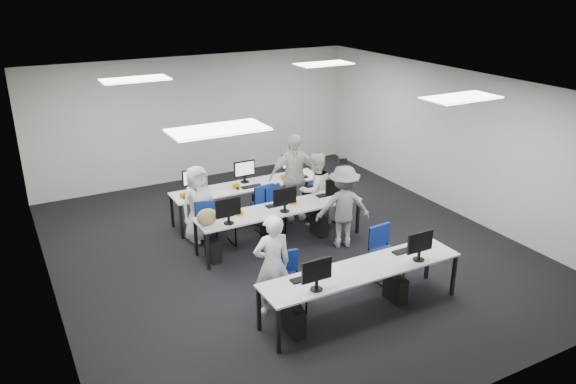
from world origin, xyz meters
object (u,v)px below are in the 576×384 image
chair_1 (385,263)px  student_3 (294,177)px  chair_0 (289,292)px  chair_3 (270,218)px  chair_2 (222,232)px  photographer (343,207)px  chair_5 (207,227)px  chair_7 (314,206)px  chair_4 (322,210)px  desk_front (362,272)px  desk_mid (280,211)px  chair_6 (266,211)px  student_2 (198,204)px  student_0 (272,265)px  student_1 (316,189)px

chair_1 → student_3: size_ratio=0.51×
chair_0 → chair_3: size_ratio=0.96×
chair_2 → chair_3: bearing=5.6°
chair_1 → photographer: photographer is taller
chair_5 → chair_7: 2.36m
chair_4 → chair_5: chair_5 is taller
desk_front → photographer: bearing=63.6°
chair_2 → chair_3: size_ratio=0.89×
chair_3 → chair_5: size_ratio=1.05×
desk_mid → chair_5: 1.46m
chair_2 → chair_5: 0.37m
chair_6 → student_2: (-1.43, -0.07, 0.47)m
chair_0 → chair_6: bearing=78.5°
chair_5 → photographer: photographer is taller
desk_front → chair_5: (-1.16, 3.40, -0.40)m
desk_front → student_0: (-1.17, 0.63, 0.11)m
chair_2 → student_3: (1.77, 0.46, 0.64)m
chair_4 → chair_7: chair_4 is taller
photographer → chair_0: bearing=57.4°
chair_0 → chair_2: chair_0 is taller
desk_front → student_3: 3.63m
chair_2 → student_2: 0.70m
student_3 → chair_1: bearing=-80.1°
chair_1 → chair_7: chair_1 is taller
chair_7 → chair_6: bearing=167.5°
chair_6 → chair_2: bearing=-177.9°
chair_1 → chair_2: size_ratio=1.12×
chair_5 → student_3: bearing=23.5°
chair_1 → desk_front: bearing=-151.9°
chair_0 → chair_1: (1.82, 0.01, 0.01)m
chair_0 → chair_1: chair_1 is taller
chair_0 → student_2: (-0.36, 2.89, 0.46)m
chair_6 → student_1: (0.88, -0.49, 0.48)m
chair_2 → photographer: 2.30m
desk_mid → student_0: bearing=-120.6°
desk_mid → student_2: bearing=145.1°
chair_3 → student_1: student_1 is taller
chair_5 → chair_1: bearing=-33.9°
desk_front → chair_7: bearing=70.4°
chair_3 → chair_6: (0.10, 0.39, -0.02)m
chair_5 → chair_6: chair_5 is taller
chair_4 → chair_1: bearing=-103.0°
chair_2 → chair_7: chair_2 is taller
chair_6 → student_2: 1.51m
chair_0 → chair_6: size_ratio=1.01×
student_2 → desk_front: bearing=-83.8°
chair_2 → chair_0: bearing=-87.4°
chair_6 → desk_mid: bearing=-120.5°
desk_front → chair_3: chair_3 is taller
chair_3 → chair_4: chair_3 is taller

